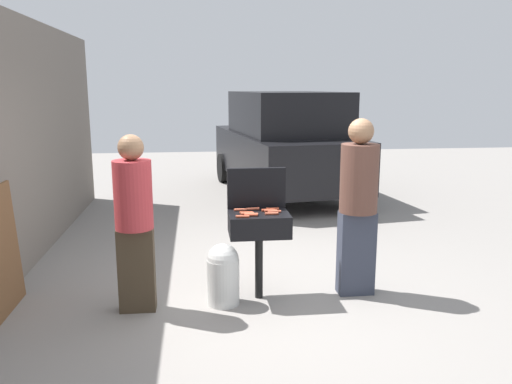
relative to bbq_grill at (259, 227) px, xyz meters
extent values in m
plane|color=gray|center=(0.10, 0.07, -0.75)|extent=(24.00, 24.00, 0.00)
cube|color=slate|center=(-2.70, 1.07, 0.72)|extent=(0.24, 8.00, 2.94)
cylinder|color=black|center=(0.00, 0.00, -0.41)|extent=(0.08, 0.08, 0.67)
cube|color=black|center=(0.00, 0.00, 0.03)|extent=(0.60, 0.44, 0.22)
cube|color=black|center=(0.00, 0.22, 0.35)|extent=(0.60, 0.05, 0.42)
cylinder|color=#C6593D|center=(-0.12, -0.05, 0.15)|extent=(0.13, 0.03, 0.03)
cylinder|color=#AD4228|center=(-0.13, -0.01, 0.15)|extent=(0.13, 0.03, 0.03)
cylinder|color=#B74C33|center=(-0.18, -0.16, 0.15)|extent=(0.13, 0.04, 0.03)
cylinder|color=#C6593D|center=(-0.08, -0.08, 0.15)|extent=(0.13, 0.04, 0.03)
cylinder|color=#C6593D|center=(0.15, -0.01, 0.15)|extent=(0.13, 0.03, 0.03)
cylinder|color=#C6593D|center=(-0.05, 0.14, 0.15)|extent=(0.13, 0.04, 0.03)
cylinder|color=#AD4228|center=(0.15, 0.11, 0.15)|extent=(0.13, 0.03, 0.03)
cylinder|color=#C6593D|center=(-0.17, 0.12, 0.15)|extent=(0.13, 0.03, 0.03)
cylinder|color=#C6593D|center=(0.11, -0.08, 0.15)|extent=(0.13, 0.03, 0.03)
cylinder|color=#AD4228|center=(0.10, 0.06, 0.15)|extent=(0.13, 0.03, 0.03)
cylinder|color=#AD4228|center=(-0.09, -0.12, 0.15)|extent=(0.13, 0.04, 0.03)
cylinder|color=#B74C33|center=(0.12, 0.03, 0.15)|extent=(0.13, 0.03, 0.03)
cylinder|color=silver|center=(-0.37, -0.11, -0.52)|extent=(0.32, 0.32, 0.46)
sphere|color=silver|center=(-0.37, -0.11, -0.29)|extent=(0.31, 0.31, 0.31)
cube|color=#3F3323|center=(-1.20, -0.16, -0.34)|extent=(0.34, 0.19, 0.81)
cylinder|color=#B23338|center=(-1.20, -0.16, 0.39)|extent=(0.36, 0.36, 0.65)
sphere|color=#936B4C|center=(-1.20, -0.16, 0.83)|extent=(0.24, 0.24, 0.24)
cube|color=#333847|center=(1.01, 0.00, -0.31)|extent=(0.36, 0.20, 0.87)
cylinder|color=brown|center=(1.01, 0.00, 0.47)|extent=(0.38, 0.38, 0.69)
sphere|color=#936B4C|center=(1.01, 0.00, 0.94)|extent=(0.25, 0.25, 0.25)
cube|color=black|center=(1.12, 5.14, 0.02)|extent=(2.51, 4.63, 0.90)
cube|color=black|center=(1.15, 4.94, 0.87)|extent=(2.11, 2.82, 0.80)
cylinder|color=black|center=(2.23, 3.74, -0.43)|extent=(0.31, 0.66, 0.64)
cylinder|color=black|center=(0.45, 3.48, -0.43)|extent=(0.31, 0.66, 0.64)
cylinder|color=black|center=(1.79, 6.79, -0.43)|extent=(0.31, 0.66, 0.64)
cylinder|color=black|center=(0.01, 6.53, -0.43)|extent=(0.31, 0.66, 0.64)
cube|color=brown|center=(-2.45, -0.09, -0.14)|extent=(0.09, 0.90, 1.21)
camera|label=1|loc=(-0.60, -4.90, 1.37)|focal=36.03mm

